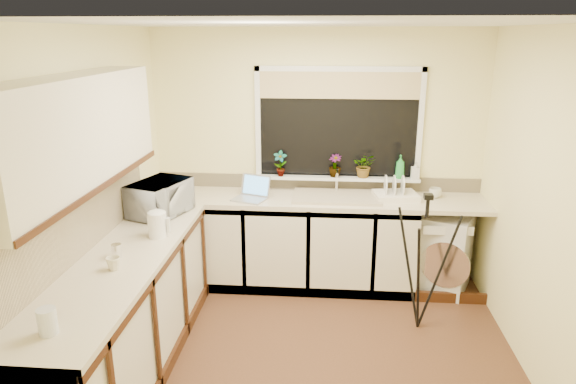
# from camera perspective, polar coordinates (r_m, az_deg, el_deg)

# --- Properties ---
(floor) EXTENTS (3.20, 3.20, 0.00)m
(floor) POSITION_cam_1_polar(r_m,az_deg,el_deg) (4.19, 2.31, -17.58)
(floor) COLOR brown
(floor) RESTS_ON ground
(ceiling) EXTENTS (3.20, 3.20, 0.00)m
(ceiling) POSITION_cam_1_polar(r_m,az_deg,el_deg) (3.44, 2.82, 18.19)
(ceiling) COLOR white
(ceiling) RESTS_ON ground
(wall_back) EXTENTS (3.20, 0.00, 3.20)m
(wall_back) POSITION_cam_1_polar(r_m,az_deg,el_deg) (5.08, 3.22, 3.92)
(wall_back) COLOR #FFF3AA
(wall_back) RESTS_ON ground
(wall_front) EXTENTS (3.20, 0.00, 3.20)m
(wall_front) POSITION_cam_1_polar(r_m,az_deg,el_deg) (2.27, 0.98, -13.73)
(wall_front) COLOR #FFF3AA
(wall_front) RESTS_ON ground
(wall_left) EXTENTS (0.00, 3.00, 3.00)m
(wall_left) POSITION_cam_1_polar(r_m,az_deg,el_deg) (4.02, -20.90, -0.81)
(wall_left) COLOR #FFF3AA
(wall_left) RESTS_ON ground
(wall_right) EXTENTS (0.00, 3.00, 3.00)m
(wall_right) POSITION_cam_1_polar(r_m,az_deg,el_deg) (3.92, 26.61, -1.97)
(wall_right) COLOR #FFF3AA
(wall_right) RESTS_ON ground
(base_cabinet_back) EXTENTS (2.55, 0.60, 0.86)m
(base_cabinet_back) POSITION_cam_1_polar(r_m,az_deg,el_deg) (5.06, -0.73, -5.60)
(base_cabinet_back) COLOR silver
(base_cabinet_back) RESTS_ON floor
(base_cabinet_left) EXTENTS (0.54, 2.40, 0.86)m
(base_cabinet_left) POSITION_cam_1_polar(r_m,az_deg,el_deg) (3.97, -17.48, -13.29)
(base_cabinet_left) COLOR silver
(base_cabinet_left) RESTS_ON floor
(worktop_back) EXTENTS (3.20, 0.60, 0.04)m
(worktop_back) POSITION_cam_1_polar(r_m,az_deg,el_deg) (4.88, 3.05, -0.84)
(worktop_back) COLOR beige
(worktop_back) RESTS_ON base_cabinet_back
(worktop_left) EXTENTS (0.60, 2.40, 0.04)m
(worktop_left) POSITION_cam_1_polar(r_m,az_deg,el_deg) (3.76, -18.10, -7.36)
(worktop_left) COLOR beige
(worktop_left) RESTS_ON base_cabinet_left
(upper_cabinet) EXTENTS (0.28, 1.90, 0.70)m
(upper_cabinet) POSITION_cam_1_polar(r_m,az_deg,el_deg) (3.43, -22.64, 5.97)
(upper_cabinet) COLOR silver
(upper_cabinet) RESTS_ON wall_left
(splashback_left) EXTENTS (0.02, 2.40, 0.45)m
(splashback_left) POSITION_cam_1_polar(r_m,az_deg,el_deg) (3.79, -22.46, -3.64)
(splashback_left) COLOR beige
(splashback_left) RESTS_ON wall_left
(splashback_back) EXTENTS (3.20, 0.02, 0.14)m
(splashback_back) POSITION_cam_1_polar(r_m,az_deg,el_deg) (5.13, 3.17, 1.11)
(splashback_back) COLOR beige
(splashback_back) RESTS_ON wall_back
(window_glass) EXTENTS (1.50, 0.02, 1.00)m
(window_glass) POSITION_cam_1_polar(r_m,az_deg,el_deg) (5.00, 5.59, 7.45)
(window_glass) COLOR black
(window_glass) RESTS_ON wall_back
(window_blind) EXTENTS (1.50, 0.02, 0.25)m
(window_blind) POSITION_cam_1_polar(r_m,az_deg,el_deg) (4.92, 5.72, 11.71)
(window_blind) COLOR tan
(window_blind) RESTS_ON wall_back
(windowsill) EXTENTS (1.60, 0.14, 0.03)m
(windowsill) POSITION_cam_1_polar(r_m,az_deg,el_deg) (5.06, 5.43, 1.58)
(windowsill) COLOR white
(windowsill) RESTS_ON wall_back
(sink) EXTENTS (0.82, 0.46, 0.03)m
(sink) POSITION_cam_1_polar(r_m,az_deg,el_deg) (4.87, 5.41, -0.52)
(sink) COLOR tan
(sink) RESTS_ON worktop_back
(faucet) EXTENTS (0.03, 0.03, 0.24)m
(faucet) POSITION_cam_1_polar(r_m,az_deg,el_deg) (5.01, 5.43, 1.27)
(faucet) COLOR silver
(faucet) RESTS_ON worktop_back
(washing_machine) EXTENTS (0.70, 0.69, 0.76)m
(washing_machine) POSITION_cam_1_polar(r_m,az_deg,el_deg) (5.20, 16.46, -6.25)
(washing_machine) COLOR silver
(washing_machine) RESTS_ON floor
(laptop) EXTENTS (0.37, 0.36, 0.21)m
(laptop) POSITION_cam_1_polar(r_m,az_deg,el_deg) (4.84, -4.01, -0.08)
(laptop) COLOR #A09FA7
(laptop) RESTS_ON worktop_back
(kettle) EXTENTS (0.14, 0.14, 0.19)m
(kettle) POSITION_cam_1_polar(r_m,az_deg,el_deg) (4.04, -14.31, -3.57)
(kettle) COLOR white
(kettle) RESTS_ON worktop_left
(dish_rack) EXTENTS (0.44, 0.35, 0.06)m
(dish_rack) POSITION_cam_1_polar(r_m,az_deg,el_deg) (4.92, 11.86, -0.43)
(dish_rack) COLOR white
(dish_rack) RESTS_ON worktop_back
(tripod) EXTENTS (0.67, 0.67, 1.18)m
(tripod) POSITION_cam_1_polar(r_m,az_deg,el_deg) (4.38, 14.73, -7.64)
(tripod) COLOR black
(tripod) RESTS_ON floor
(glass_jug) EXTENTS (0.10, 0.10, 0.14)m
(glass_jug) POSITION_cam_1_polar(r_m,az_deg,el_deg) (2.99, -25.16, -12.88)
(glass_jug) COLOR silver
(glass_jug) RESTS_ON worktop_left
(steel_jar) EXTENTS (0.07, 0.07, 0.10)m
(steel_jar) POSITION_cam_1_polar(r_m,az_deg,el_deg) (3.77, -18.50, -6.21)
(steel_jar) COLOR silver
(steel_jar) RESTS_ON worktop_left
(microwave) EXTENTS (0.51, 0.61, 0.29)m
(microwave) POSITION_cam_1_polar(r_m,az_deg,el_deg) (4.52, -14.03, -0.65)
(microwave) COLOR silver
(microwave) RESTS_ON worktop_left
(plant_a) EXTENTS (0.13, 0.09, 0.25)m
(plant_a) POSITION_cam_1_polar(r_m,az_deg,el_deg) (5.00, -0.87, 3.17)
(plant_a) COLOR #999999
(plant_a) RESTS_ON windowsill
(plant_c) EXTENTS (0.15, 0.15, 0.22)m
(plant_c) POSITION_cam_1_polar(r_m,az_deg,el_deg) (5.02, 5.23, 2.94)
(plant_c) COLOR #999999
(plant_c) RESTS_ON windowsill
(plant_d) EXTENTS (0.22, 0.19, 0.23)m
(plant_d) POSITION_cam_1_polar(r_m,az_deg,el_deg) (5.02, 8.47, 2.93)
(plant_d) COLOR #999999
(plant_d) RESTS_ON windowsill
(soap_bottle_green) EXTENTS (0.09, 0.10, 0.23)m
(soap_bottle_green) POSITION_cam_1_polar(r_m,az_deg,el_deg) (5.05, 12.34, 2.76)
(soap_bottle_green) COLOR green
(soap_bottle_green) RESTS_ON windowsill
(soap_bottle_clear) EXTENTS (0.08, 0.08, 0.17)m
(soap_bottle_clear) POSITION_cam_1_polar(r_m,az_deg,el_deg) (5.07, 13.96, 2.35)
(soap_bottle_clear) COLOR #999999
(soap_bottle_clear) RESTS_ON windowsill
(cup_back) EXTENTS (0.12, 0.12, 0.09)m
(cup_back) POSITION_cam_1_polar(r_m,az_deg,el_deg) (5.05, 16.02, -0.10)
(cup_back) COLOR beige
(cup_back) RESTS_ON worktop_back
(cup_left) EXTENTS (0.13, 0.13, 0.09)m
(cup_left) POSITION_cam_1_polar(r_m,az_deg,el_deg) (3.59, -18.82, -7.52)
(cup_left) COLOR beige
(cup_left) RESTS_ON worktop_left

